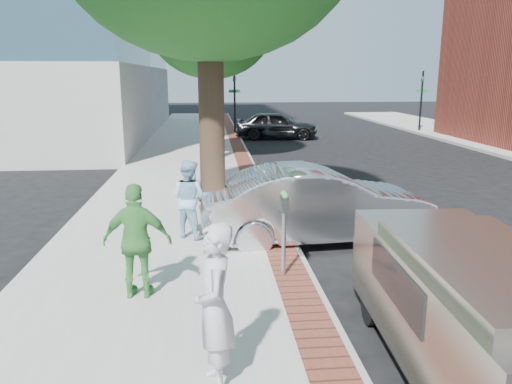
{
  "coord_description": "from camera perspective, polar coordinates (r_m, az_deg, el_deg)",
  "views": [
    {
      "loc": [
        -0.65,
        -8.34,
        3.48
      ],
      "look_at": [
        0.26,
        1.42,
        1.2
      ],
      "focal_mm": 35.0,
      "sensor_mm": 36.0,
      "label": 1
    }
  ],
  "objects": [
    {
      "name": "person_green",
      "position": [
        7.8,
        -13.4,
        -5.49
      ],
      "size": [
        1.09,
        0.54,
        1.79
      ],
      "primitive_type": "imported",
      "rotation": [
        0.0,
        0.0,
        3.04
      ],
      "color": "#459443",
      "rests_on": "sidewalk"
    },
    {
      "name": "signal_near",
      "position": [
        30.4,
        -2.46,
        10.78
      ],
      "size": [
        0.7,
        0.15,
        3.8
      ],
      "color": "black",
      "rests_on": "ground"
    },
    {
      "name": "van",
      "position": [
        6.45,
        22.92,
        -11.62
      ],
      "size": [
        1.91,
        4.53,
        1.64
      ],
      "rotation": [
        0.0,
        0.0,
        -0.05
      ],
      "color": "gray",
      "rests_on": "ground"
    },
    {
      "name": "ground",
      "position": [
        9.06,
        -0.82,
        -9.5
      ],
      "size": [
        120.0,
        120.0,
        0.0
      ],
      "primitive_type": "plane",
      "color": "black",
      "rests_on": "ground"
    },
    {
      "name": "sedan_silver",
      "position": [
        10.7,
        6.97,
        -1.43
      ],
      "size": [
        5.06,
        2.13,
        1.62
      ],
      "primitive_type": "imported",
      "rotation": [
        0.0,
        0.0,
        1.66
      ],
      "color": "silver",
      "rests_on": "ground"
    },
    {
      "name": "brick_strip",
      "position": [
        16.73,
        -0.6,
        1.64
      ],
      "size": [
        0.6,
        60.0,
        0.01
      ],
      "primitive_type": "cube",
      "color": "brown",
      "rests_on": "sidewalk"
    },
    {
      "name": "signal_far",
      "position": [
        33.09,
        18.39,
        10.33
      ],
      "size": [
        0.7,
        0.15,
        3.8
      ],
      "color": "black",
      "rests_on": "ground"
    },
    {
      "name": "parking_meter",
      "position": [
        8.33,
        3.24,
        -2.77
      ],
      "size": [
        0.12,
        0.32,
        1.47
      ],
      "color": "gray",
      "rests_on": "sidewalk"
    },
    {
      "name": "person_officer",
      "position": [
        10.54,
        -7.68,
        -0.77
      ],
      "size": [
        1.01,
        0.96,
        1.65
      ],
      "primitive_type": "imported",
      "rotation": [
        0.0,
        0.0,
        2.55
      ],
      "color": "#94C5E5",
      "rests_on": "sidewalk"
    },
    {
      "name": "bg_car",
      "position": [
        28.45,
        2.36,
        7.65
      ],
      "size": [
        4.76,
        2.37,
        1.56
      ],
      "primitive_type": "imported",
      "rotation": [
        0.0,
        0.0,
        1.45
      ],
      "color": "black",
      "rests_on": "ground"
    },
    {
      "name": "curb",
      "position": [
        16.77,
        0.59,
        1.39
      ],
      "size": [
        0.1,
        60.0,
        0.15
      ],
      "primitive_type": "cube",
      "color": "gray",
      "rests_on": "ground"
    },
    {
      "name": "sidewalk",
      "position": [
        16.71,
        -8.14,
        1.21
      ],
      "size": [
        5.0,
        60.0,
        0.15
      ],
      "primitive_type": "cube",
      "color": "#9E9991",
      "rests_on": "ground"
    },
    {
      "name": "tree_far",
      "position": [
        20.42,
        -5.16,
        18.17
      ],
      "size": [
        4.8,
        4.8,
        7.14
      ],
      "color": "black",
      "rests_on": "sidewalk"
    },
    {
      "name": "person_gray",
      "position": [
        5.47,
        -4.76,
        -13.02
      ],
      "size": [
        0.48,
        0.7,
        1.85
      ],
      "primitive_type": "imported",
      "rotation": [
        0.0,
        0.0,
        -1.52
      ],
      "color": "#B5B5BA",
      "rests_on": "sidewalk"
    }
  ]
}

